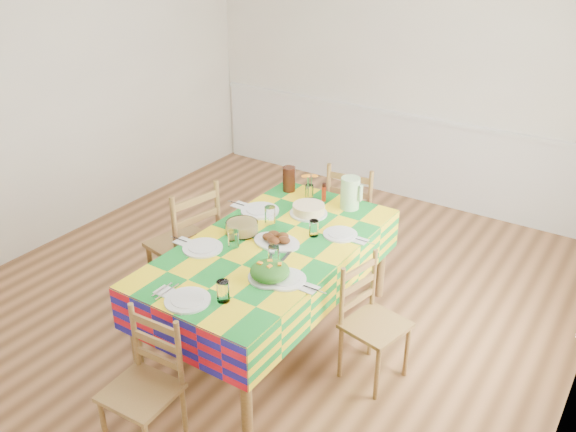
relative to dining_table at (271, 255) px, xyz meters
The scene contains 22 objects.
room 0.79m from the dining_table, 134.31° to the left, with size 4.58×5.08×2.78m.
wainscot 2.80m from the dining_table, 95.89° to the left, with size 4.41×0.06×0.92m.
dining_table is the anchor object (origin of this frame).
setting_near_head 0.78m from the dining_table, 87.40° to the right, with size 0.44×0.30×0.13m.
setting_left_near 0.40m from the dining_table, 138.50° to the right, with size 0.50×0.29×0.13m.
setting_left_far 0.45m from the dining_table, 132.25° to the left, with size 0.53×0.31×0.14m.
setting_right_near 0.41m from the dining_table, 44.93° to the right, with size 0.50×0.29×0.13m.
setting_right_far 0.46m from the dining_table, 49.85° to the left, with size 0.46×0.26×0.12m.
meat_platter 0.12m from the dining_table, 57.65° to the left, with size 0.34×0.24×0.07m.
salad_platter 0.44m from the dining_table, 55.68° to the right, with size 0.27×0.27×0.12m.
pasta_bowl 0.29m from the dining_table, behind, with size 0.23×0.23×0.08m.
cake 0.55m from the dining_table, 92.47° to the left, with size 0.28×0.28×0.08m.
serving_utensils 0.20m from the dining_table, 33.94° to the right, with size 0.15×0.34×0.01m.
flower_vase 0.82m from the dining_table, 102.26° to the left, with size 0.13×0.11×0.21m.
hot_sauce 0.82m from the dining_table, 93.33° to the left, with size 0.04×0.04×0.15m, color #B42C0E.
green_pitcher 0.84m from the dining_table, 77.06° to the left, with size 0.15×0.15×0.25m, color #ABDC9B.
tea_pitcher 0.92m from the dining_table, 115.04° to the left, with size 0.10×0.10×0.20m, color black.
name_card 0.94m from the dining_table, 89.49° to the right, with size 0.07×0.02×0.02m, color white.
chair_near 1.25m from the dining_table, 90.08° to the right, with size 0.39×0.38×0.85m.
chair_far 1.24m from the dining_table, 89.72° to the left, with size 0.47×0.46×0.95m.
chair_left 0.79m from the dining_table, behind, with size 0.52×0.53×1.04m.
chair_right 0.82m from the dining_table, ahead, with size 0.42×0.44×0.84m.
Camera 1 is at (2.37, -3.25, 2.81)m, focal length 38.00 mm.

